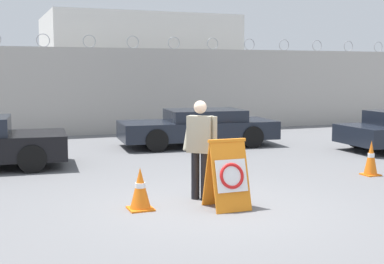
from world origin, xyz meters
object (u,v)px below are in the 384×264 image
(parked_car_rear_sedan, at_px, (199,127))
(security_guard, at_px, (200,144))
(traffic_cone_near, at_px, (140,189))
(traffic_cone_mid, at_px, (371,158))
(barricade_sign, at_px, (228,174))

(parked_car_rear_sedan, bearing_deg, security_guard, 73.53)
(security_guard, relative_size, traffic_cone_near, 2.49)
(traffic_cone_mid, bearing_deg, security_guard, -171.05)
(barricade_sign, distance_m, security_guard, 0.90)
(security_guard, xyz_separation_m, traffic_cone_near, (-1.21, -0.31, -0.65))
(barricade_sign, bearing_deg, parked_car_rear_sedan, 71.84)
(traffic_cone_mid, xyz_separation_m, parked_car_rear_sedan, (-1.83, 5.73, 0.20))
(security_guard, xyz_separation_m, traffic_cone_mid, (4.38, 0.69, -0.62))
(barricade_sign, height_order, traffic_cone_mid, barricade_sign)
(security_guard, relative_size, parked_car_rear_sedan, 0.37)
(security_guard, height_order, traffic_cone_mid, security_guard)
(traffic_cone_mid, bearing_deg, barricade_sign, -160.73)
(security_guard, height_order, parked_car_rear_sedan, security_guard)
(parked_car_rear_sedan, bearing_deg, traffic_cone_mid, 112.91)
(barricade_sign, height_order, security_guard, security_guard)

